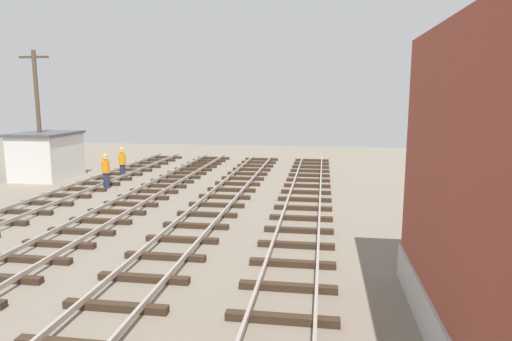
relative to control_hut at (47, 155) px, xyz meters
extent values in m
cube|color=#38281C|center=(15.50, -15.34, -1.30)|extent=(2.50, 0.24, 0.18)
cube|color=#38281C|center=(15.50, -13.69, -1.30)|extent=(2.50, 0.24, 0.18)
cube|color=#38281C|center=(15.50, -12.04, -1.30)|extent=(2.50, 0.24, 0.18)
cube|color=#38281C|center=(15.50, -10.39, -1.30)|extent=(2.50, 0.24, 0.18)
cube|color=#38281C|center=(15.50, -8.74, -1.30)|extent=(2.50, 0.24, 0.18)
cube|color=#38281C|center=(15.50, -7.09, -1.30)|extent=(2.50, 0.24, 0.18)
cube|color=#38281C|center=(15.50, -5.44, -1.30)|extent=(2.50, 0.24, 0.18)
cube|color=#38281C|center=(15.50, -3.78, -1.30)|extent=(2.50, 0.24, 0.18)
cube|color=#38281C|center=(15.50, -2.13, -1.30)|extent=(2.50, 0.24, 0.18)
cube|color=#38281C|center=(15.50, -0.48, -1.30)|extent=(2.50, 0.24, 0.18)
cube|color=#38281C|center=(15.50, 1.17, -1.30)|extent=(2.50, 0.24, 0.18)
cube|color=#38281C|center=(15.50, 2.82, -1.30)|extent=(2.50, 0.24, 0.18)
cube|color=#38281C|center=(15.50, 4.47, -1.30)|extent=(2.50, 0.24, 0.18)
cube|color=#38281C|center=(15.50, 6.13, -1.30)|extent=(2.50, 0.24, 0.18)
cube|color=#38281C|center=(15.50, 7.78, -1.30)|extent=(2.50, 0.24, 0.18)
cube|color=#38281C|center=(15.50, 9.43, -1.30)|extent=(2.50, 0.24, 0.18)
cube|color=#38281C|center=(11.67, -15.34, -1.30)|extent=(2.50, 0.24, 0.18)
cube|color=#38281C|center=(11.67, -13.69, -1.30)|extent=(2.50, 0.24, 0.18)
cube|color=#38281C|center=(11.67, -12.04, -1.30)|extent=(2.50, 0.24, 0.18)
cube|color=#38281C|center=(11.67, -10.39, -1.30)|extent=(2.50, 0.24, 0.18)
cube|color=#38281C|center=(11.67, -8.74, -1.30)|extent=(2.50, 0.24, 0.18)
cube|color=#38281C|center=(11.67, -7.09, -1.30)|extent=(2.50, 0.24, 0.18)
cube|color=#38281C|center=(11.67, -5.44, -1.30)|extent=(2.50, 0.24, 0.18)
cube|color=#38281C|center=(11.67, -3.78, -1.30)|extent=(2.50, 0.24, 0.18)
cube|color=#38281C|center=(11.67, -2.13, -1.30)|extent=(2.50, 0.24, 0.18)
cube|color=#38281C|center=(11.67, -0.48, -1.30)|extent=(2.50, 0.24, 0.18)
cube|color=#38281C|center=(11.67, 1.17, -1.30)|extent=(2.50, 0.24, 0.18)
cube|color=#38281C|center=(11.67, 2.82, -1.30)|extent=(2.50, 0.24, 0.18)
cube|color=#38281C|center=(11.67, 4.47, -1.30)|extent=(2.50, 0.24, 0.18)
cube|color=#38281C|center=(11.67, 6.13, -1.30)|extent=(2.50, 0.24, 0.18)
cube|color=#38281C|center=(11.67, 7.78, -1.30)|extent=(2.50, 0.24, 0.18)
cube|color=#38281C|center=(11.67, 9.43, -1.30)|extent=(2.50, 0.24, 0.18)
cube|color=#38281C|center=(7.83, -12.85, -1.30)|extent=(2.50, 0.24, 0.18)
cube|color=#38281C|center=(7.83, -11.45, -1.30)|extent=(2.50, 0.24, 0.18)
cube|color=#38281C|center=(7.83, -10.05, -1.30)|extent=(2.50, 0.24, 0.18)
cube|color=#38281C|center=(7.83, -8.65, -1.30)|extent=(2.50, 0.24, 0.18)
cube|color=#38281C|center=(7.83, -7.25, -1.30)|extent=(2.50, 0.24, 0.18)
cube|color=#38281C|center=(7.83, -5.85, -1.30)|extent=(2.50, 0.24, 0.18)
cube|color=#38281C|center=(7.83, -4.45, -1.30)|extent=(2.50, 0.24, 0.18)
cube|color=#38281C|center=(7.83, -3.05, -1.30)|extent=(2.50, 0.24, 0.18)
cube|color=#38281C|center=(7.83, -1.65, -1.30)|extent=(2.50, 0.24, 0.18)
cube|color=#38281C|center=(7.83, -0.25, -1.30)|extent=(2.50, 0.24, 0.18)
cube|color=#38281C|center=(7.83, 1.15, -1.30)|extent=(2.50, 0.24, 0.18)
cube|color=#38281C|center=(7.83, 2.55, -1.30)|extent=(2.50, 0.24, 0.18)
cube|color=#38281C|center=(7.83, 3.95, -1.30)|extent=(2.50, 0.24, 0.18)
cube|color=#38281C|center=(7.83, 5.35, -1.30)|extent=(2.50, 0.24, 0.18)
cube|color=#38281C|center=(7.83, 6.75, -1.30)|extent=(2.50, 0.24, 0.18)
cube|color=#38281C|center=(7.83, 8.15, -1.30)|extent=(2.50, 0.24, 0.18)
cube|color=#38281C|center=(7.83, 9.55, -1.30)|extent=(2.50, 0.24, 0.18)
cube|color=#38281C|center=(4.00, -7.81, -1.30)|extent=(2.50, 0.24, 0.18)
cube|color=#38281C|center=(4.00, -6.24, -1.30)|extent=(2.50, 0.24, 0.18)
cube|color=#38281C|center=(4.00, -4.67, -1.30)|extent=(2.50, 0.24, 0.18)
cube|color=#38281C|center=(4.00, -3.10, -1.30)|extent=(2.50, 0.24, 0.18)
cube|color=#38281C|center=(4.00, -1.53, -1.30)|extent=(2.50, 0.24, 0.18)
cube|color=#38281C|center=(4.00, 0.04, -1.30)|extent=(2.50, 0.24, 0.18)
cube|color=#38281C|center=(4.00, 1.61, -1.30)|extent=(2.50, 0.24, 0.18)
cube|color=#38281C|center=(4.00, 3.18, -1.30)|extent=(2.50, 0.24, 0.18)
cube|color=#38281C|center=(4.00, 4.76, -1.30)|extent=(2.50, 0.24, 0.18)
cube|color=#38281C|center=(4.00, 6.33, -1.30)|extent=(2.50, 0.24, 0.18)
cube|color=#38281C|center=(4.00, 7.90, -1.30)|extent=(2.50, 0.24, 0.18)
cube|color=#38281C|center=(4.00, 9.47, -1.30)|extent=(2.50, 0.24, 0.18)
cube|color=silver|center=(0.01, 0.00, -0.09)|extent=(2.80, 3.60, 2.60)
cube|color=#4C4C51|center=(0.01, 0.00, 1.29)|extent=(3.00, 3.80, 0.16)
cube|color=brown|center=(-1.41, 0.00, -0.39)|extent=(0.06, 0.90, 2.00)
cylinder|color=brown|center=(-0.32, -0.05, 2.36)|extent=(0.24, 0.24, 7.50)
cube|color=#4C3D2D|center=(-0.32, -0.05, 5.71)|extent=(1.80, 0.12, 0.12)
cylinder|color=#262D4C|center=(4.48, 0.58, -0.96)|extent=(0.32, 0.32, 0.85)
cylinder|color=orange|center=(4.48, 0.58, -0.21)|extent=(0.40, 0.40, 0.65)
sphere|color=tan|center=(4.48, 0.58, 0.23)|extent=(0.24, 0.24, 0.24)
sphere|color=yellow|center=(4.48, 0.58, 0.37)|extent=(0.22, 0.22, 0.22)
cylinder|color=#262D4C|center=(4.89, -2.30, -0.96)|extent=(0.32, 0.32, 0.85)
cylinder|color=orange|center=(4.89, -2.30, -0.21)|extent=(0.40, 0.40, 0.65)
sphere|color=tan|center=(4.89, -2.30, 0.23)|extent=(0.24, 0.24, 0.24)
sphere|color=yellow|center=(4.89, -2.30, 0.37)|extent=(0.22, 0.22, 0.22)
camera|label=1|loc=(16.29, -24.41, 3.47)|focal=31.51mm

